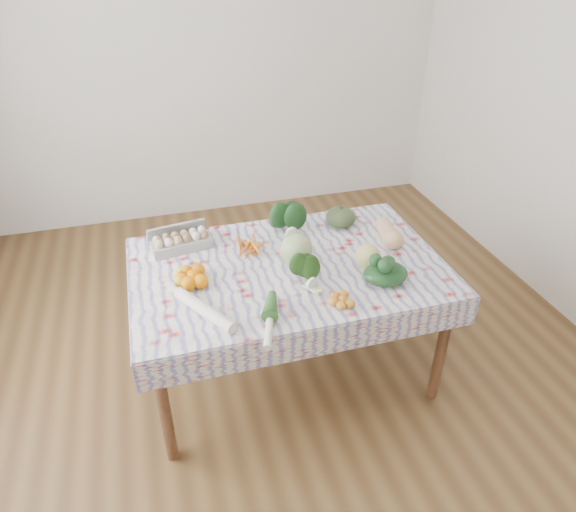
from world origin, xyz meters
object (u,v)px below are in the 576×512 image
object	(u,v)px
dining_table	(288,278)
grapefruit	(368,256)
butternut_squash	(389,232)
egg_carton	(182,243)
cabbage	(296,250)
kabocha_squash	(341,217)

from	to	relation	value
dining_table	grapefruit	distance (m)	0.45
butternut_squash	grapefruit	distance (m)	0.31
grapefruit	butternut_squash	bearing A→B (deg)	43.07
dining_table	egg_carton	xyz separation A→B (m)	(-0.53, 0.32, 0.13)
dining_table	butternut_squash	size ratio (longest dim) A/B	6.24
egg_carton	butternut_squash	size ratio (longest dim) A/B	1.30
dining_table	cabbage	xyz separation A→B (m)	(0.05, 0.00, 0.17)
cabbage	dining_table	bearing A→B (deg)	-175.62
grapefruit	cabbage	bearing A→B (deg)	158.85
grapefruit	egg_carton	bearing A→B (deg)	154.03
cabbage	grapefruit	distance (m)	0.38
dining_table	kabocha_squash	size ratio (longest dim) A/B	8.78
grapefruit	dining_table	bearing A→B (deg)	161.62
dining_table	kabocha_squash	world-z (taller)	kabocha_squash
egg_carton	butternut_squash	xyz separation A→B (m)	(1.15, -0.24, 0.01)
butternut_squash	grapefruit	xyz separation A→B (m)	(-0.23, -0.21, 0.01)
cabbage	butternut_squash	world-z (taller)	cabbage
butternut_squash	cabbage	bearing A→B (deg)	-163.99
kabocha_squash	cabbage	size ratio (longest dim) A/B	1.05
dining_table	cabbage	size ratio (longest dim) A/B	9.26
dining_table	grapefruit	bearing A→B (deg)	-18.38
egg_carton	dining_table	bearing A→B (deg)	-40.35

